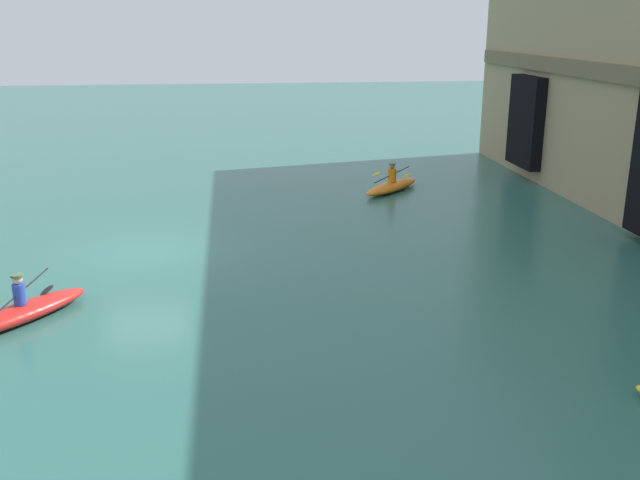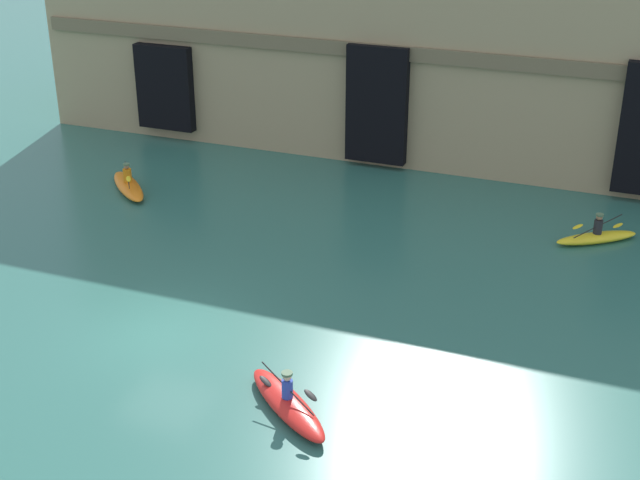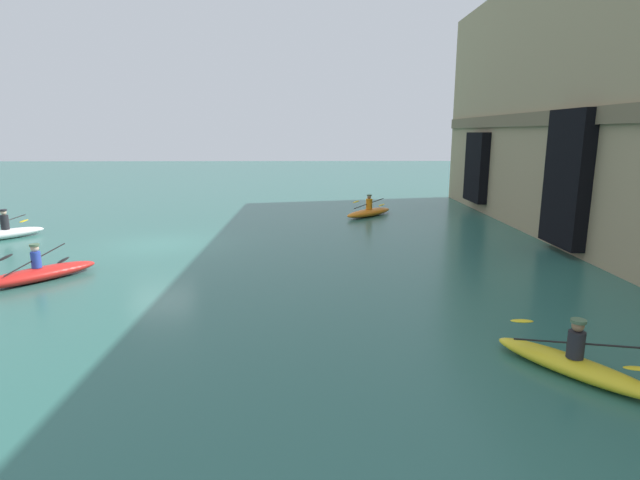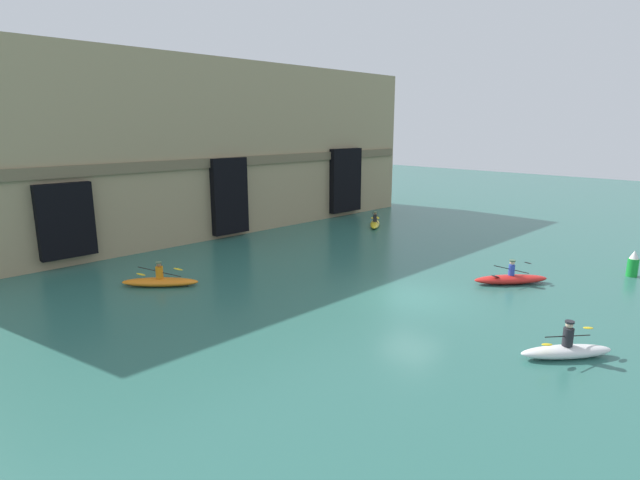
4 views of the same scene
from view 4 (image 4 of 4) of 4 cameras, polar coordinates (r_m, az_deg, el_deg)
ground_plane at (r=22.01m, az=10.44°, el=-6.48°), size 120.00×120.00×0.00m
cliff_bluff at (r=36.75m, az=-13.29°, el=10.17°), size 34.23×8.40×11.40m
kayak_yellow at (r=36.87m, az=6.29°, el=1.91°), size 2.88×2.34×1.09m
kayak_red at (r=25.08m, az=20.97°, el=-4.15°), size 3.24×2.86×1.14m
kayak_white at (r=18.06m, az=26.34°, el=-11.20°), size 2.79×2.42×1.25m
kayak_orange at (r=24.23m, az=-17.81°, el=-4.51°), size 3.10×3.03×1.16m
marker_buoy at (r=28.86m, az=32.16°, el=-2.36°), size 0.50×0.50×1.30m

